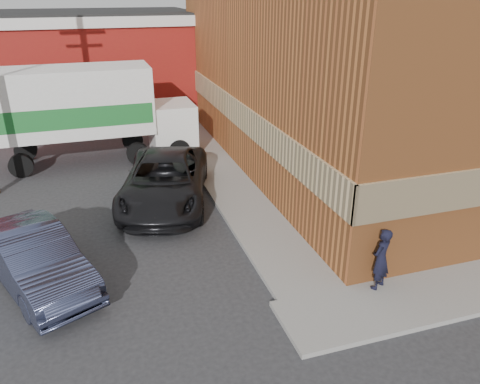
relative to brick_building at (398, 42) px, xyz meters
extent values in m
plane|color=#28282B|center=(-8.50, -9.00, -4.68)|extent=(90.00, 90.00, 0.00)
cube|color=#AD5E2C|center=(0.00, 0.00, -0.18)|extent=(14.00, 18.00, 9.00)
cube|color=tan|center=(-7.04, 0.00, -2.38)|extent=(0.08, 18.16, 1.00)
cube|color=gray|center=(-7.90, 0.00, -4.62)|extent=(1.80, 18.00, 0.12)
cube|color=maroon|center=(-14.50, 11.00, -2.18)|extent=(16.00, 8.00, 5.00)
cube|color=silver|center=(-14.50, 11.00, 0.57)|extent=(16.30, 8.30, 0.50)
cube|color=black|center=(-14.50, 11.00, 0.87)|extent=(16.00, 8.00, 0.10)
imported|color=black|center=(-6.30, -9.25, -3.78)|extent=(0.68, 0.60, 1.57)
imported|color=#2F344F|center=(-14.12, -6.46, -3.95)|extent=(3.27, 4.72, 1.47)
imported|color=black|center=(-10.33, -2.59, -3.88)|extent=(4.14, 6.32, 1.61)
cube|color=white|center=(-13.04, 2.50, -2.10)|extent=(6.11, 2.49, 2.64)
cube|color=#1D6E2C|center=(-13.02, 1.28, -2.50)|extent=(5.88, 0.08, 0.81)
cube|color=white|center=(-9.09, 2.55, -3.57)|extent=(1.85, 2.25, 2.23)
cylinder|color=black|center=(-15.26, 1.47, -4.23)|extent=(0.92, 0.31, 0.91)
cylinder|color=black|center=(-15.28, 3.49, -4.23)|extent=(0.92, 0.31, 0.91)
cylinder|color=black|center=(-10.80, 1.51, -4.23)|extent=(0.92, 0.31, 0.91)
cylinder|color=black|center=(-10.82, 3.54, -4.23)|extent=(0.92, 0.31, 0.91)
cylinder|color=black|center=(-9.07, 1.53, -4.23)|extent=(0.92, 0.31, 0.91)
cylinder|color=black|center=(-9.10, 3.56, -4.23)|extent=(0.92, 0.31, 0.91)
camera|label=1|loc=(-12.33, -17.22, 2.09)|focal=35.00mm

